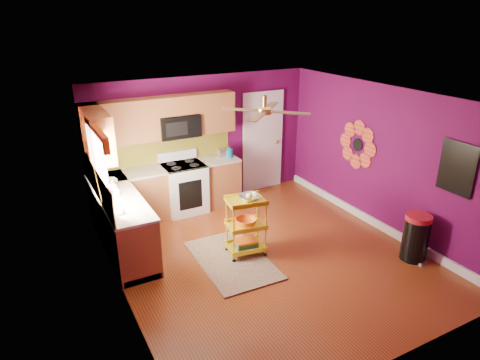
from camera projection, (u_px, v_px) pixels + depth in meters
ground at (268, 256)px, 6.76m from camera, size 5.00×5.00×0.00m
room_envelope at (272, 158)px, 6.17m from camera, size 4.54×5.04×2.52m
lower_cabinets at (149, 205)px, 7.50m from camera, size 2.81×2.31×0.94m
electric_range at (184, 187)px, 8.13m from camera, size 0.76×0.66×1.13m
upper_cabinetry at (143, 124)px, 7.34m from camera, size 2.80×2.30×1.26m
left_window at (97, 154)px, 6.01m from camera, size 0.08×1.35×1.08m
panel_door at (262, 142)px, 9.00m from camera, size 0.95×0.11×2.15m
right_wall_art at (398, 154)px, 6.93m from camera, size 0.04×2.74×1.04m
ceiling_fan at (264, 110)px, 6.08m from camera, size 1.01×1.01×0.26m
shag_rug at (232, 260)px, 6.63m from camera, size 1.05×1.67×0.02m
rolling_cart at (247, 224)px, 6.63m from camera, size 0.64×0.51×1.05m
trash_can at (416, 237)px, 6.56m from camera, size 0.40×0.43×0.75m
teal_kettle at (229, 153)px, 8.34m from camera, size 0.18×0.18×0.21m
toaster at (224, 153)px, 8.32m from camera, size 0.22×0.15×0.18m
soap_bottle_a at (116, 190)px, 6.60m from camera, size 0.08×0.08×0.18m
soap_bottle_b at (113, 185)px, 6.77m from camera, size 0.15×0.15×0.19m
counter_dish at (109, 182)px, 7.06m from camera, size 0.29×0.29×0.07m
counter_cup at (120, 211)px, 6.00m from camera, size 0.13×0.13×0.10m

